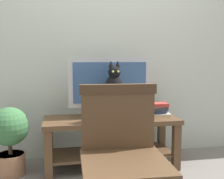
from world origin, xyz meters
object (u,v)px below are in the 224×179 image
object	(u,v)px
tv_stand	(111,132)
potted_plant	(10,136)
tv	(110,85)
media_box	(113,115)
wooden_chair	(122,149)
book_stack	(156,110)
cat	(114,92)

from	to	relation	value
tv_stand	potted_plant	world-z (taller)	potted_plant
tv	media_box	size ratio (longest dim) A/B	2.03
wooden_chair	potted_plant	world-z (taller)	wooden_chair
book_stack	cat	bearing A→B (deg)	-167.19
tv_stand	cat	size ratio (longest dim) A/B	2.71
wooden_chair	potted_plant	bearing A→B (deg)	125.93
tv_stand	media_box	size ratio (longest dim) A/B	3.23
wooden_chair	book_stack	world-z (taller)	wooden_chair
tv_stand	media_box	bearing A→B (deg)	-82.32
book_stack	wooden_chair	bearing A→B (deg)	-118.36
book_stack	tv	bearing A→B (deg)	173.71
tv	media_box	distance (m)	0.31
tv	cat	xyz separation A→B (m)	(0.01, -0.16, -0.06)
tv	wooden_chair	world-z (taller)	tv
tv	book_stack	world-z (taller)	tv
tv	potted_plant	size ratio (longest dim) A/B	1.29
wooden_chair	potted_plant	xyz separation A→B (m)	(-0.80, 1.11, -0.19)
cat	wooden_chair	size ratio (longest dim) A/B	0.52
tv	cat	bearing A→B (deg)	-86.23
tv_stand	tv	bearing A→B (deg)	89.98
media_box	book_stack	xyz separation A→B (m)	(0.46, 0.09, 0.02)
wooden_chair	book_stack	xyz separation A→B (m)	(0.61, 1.14, -0.00)
tv_stand	media_box	xyz separation A→B (m)	(0.01, -0.07, 0.19)
media_box	book_stack	world-z (taller)	book_stack
tv	wooden_chair	distance (m)	1.22
tv	cat	size ratio (longest dim) A/B	1.70
tv_stand	tv	world-z (taller)	tv
potted_plant	tv_stand	bearing A→B (deg)	0.64
tv_stand	book_stack	bearing A→B (deg)	2.49
tv	potted_plant	distance (m)	1.05
tv	media_box	world-z (taller)	tv
media_box	wooden_chair	size ratio (longest dim) A/B	0.44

